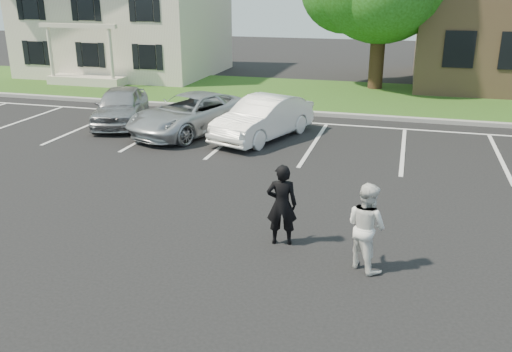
{
  "coord_description": "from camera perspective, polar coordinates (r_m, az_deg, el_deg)",
  "views": [
    {
      "loc": [
        2.75,
        -8.81,
        4.84
      ],
      "look_at": [
        0.0,
        1.0,
        1.25
      ],
      "focal_mm": 38.0,
      "sensor_mm": 36.0,
      "label": 1
    }
  ],
  "objects": [
    {
      "name": "grass_strip",
      "position": [
        25.42,
        9.27,
        8.26
      ],
      "size": [
        44.0,
        8.0,
        0.08
      ],
      "primitive_type": "cube",
      "color": "#2D451B",
      "rests_on": "ground"
    },
    {
      "name": "curb",
      "position": [
        21.53,
        7.99,
        6.42
      ],
      "size": [
        40.0,
        0.3,
        0.15
      ],
      "primitive_type": "cube",
      "color": "gray",
      "rests_on": "ground"
    },
    {
      "name": "house",
      "position": [
        32.83,
        -13.62,
        17.12
      ],
      "size": [
        10.3,
        9.22,
        7.6
      ],
      "color": "beige",
      "rests_on": "ground"
    },
    {
      "name": "man_white_shirt",
      "position": [
        9.83,
        11.54,
        -5.21
      ],
      "size": [
        1.0,
        0.98,
        1.62
      ],
      "primitive_type": "imported",
      "rotation": [
        0.0,
        0.0,
        2.45
      ],
      "color": "white",
      "rests_on": "ground"
    },
    {
      "name": "car_white_sedan",
      "position": [
        18.04,
        0.77,
        6.11
      ],
      "size": [
        2.8,
        4.46,
        1.39
      ],
      "primitive_type": "imported",
      "rotation": [
        0.0,
        0.0,
        -0.34
      ],
      "color": "white",
      "rests_on": "ground"
    },
    {
      "name": "car_silver_minivan",
      "position": [
        18.91,
        -6.89,
        6.52
      ],
      "size": [
        3.78,
        5.29,
        1.34
      ],
      "primitive_type": "imported",
      "rotation": [
        0.0,
        0.0,
        -0.36
      ],
      "color": "#B3B6BB",
      "rests_on": "ground"
    },
    {
      "name": "man_black_suit",
      "position": [
        10.54,
        2.73,
        -3.04
      ],
      "size": [
        0.67,
        0.51,
        1.64
      ],
      "primitive_type": "imported",
      "rotation": [
        0.0,
        0.0,
        3.34
      ],
      "color": "black",
      "rests_on": "ground"
    },
    {
      "name": "stall_lines",
      "position": [
        18.46,
        10.94,
        3.86
      ],
      "size": [
        34.0,
        5.36,
        0.01
      ],
      "color": "silver",
      "rests_on": "ground"
    },
    {
      "name": "ground_plane",
      "position": [
        10.42,
        -1.5,
        -8.27
      ],
      "size": [
        90.0,
        90.0,
        0.0
      ],
      "primitive_type": "plane",
      "color": "black",
      "rests_on": "ground"
    },
    {
      "name": "car_silver_west",
      "position": [
        20.59,
        -14.06,
        7.17
      ],
      "size": [
        2.72,
        4.3,
        1.36
      ],
      "primitive_type": "imported",
      "rotation": [
        0.0,
        0.0,
        0.3
      ],
      "color": "#A4A4A9",
      "rests_on": "ground"
    }
  ]
}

